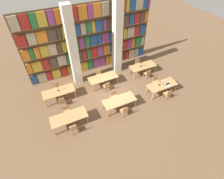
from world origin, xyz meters
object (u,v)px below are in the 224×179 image
object	(u,v)px
reading_table_0	(69,118)
chair_3	(114,96)
chair_11	(138,64)
desk_lamp_1	(58,88)
pillar_left	(73,49)
chair_2	(124,111)
reading_table_3	(59,92)
pillar_center	(117,39)
reading_table_1	(119,101)
reading_table_5	(143,66)
desk_lamp_0	(160,82)
chair_10	(148,74)
reading_table_4	(103,78)
chair_8	(107,86)
reading_table_2	(162,85)
chair_9	(99,75)
desk_lamp_2	(141,63)
chair_5	(155,81)
chair_0	(73,129)
chair_6	(62,101)
chair_4	(168,94)
chair_1	(67,111)
laptop	(168,85)
chair_7	(57,88)

from	to	relation	value
reading_table_0	chair_3	bearing A→B (deg)	10.94
chair_11	desk_lamp_1	bearing A→B (deg)	6.00
pillar_left	chair_2	distance (m)	5.63
reading_table_3	pillar_center	bearing A→B (deg)	14.26
pillar_left	reading_table_1	bearing A→B (deg)	-66.56
pillar_left	chair_11	xyz separation A→B (m)	(5.29, -0.56, -2.53)
chair_3	reading_table_5	world-z (taller)	chair_3
desk_lamp_0	chair_10	size ratio (longest dim) A/B	0.44
reading_table_3	reading_table_4	size ratio (longest dim) A/B	1.00
desk_lamp_0	chair_8	size ratio (longest dim) A/B	0.44
reading_table_2	chair_11	world-z (taller)	chair_11
reading_table_1	chair_11	bearing A→B (deg)	43.72
chair_8	reading_table_1	bearing A→B (deg)	-87.31
chair_10	chair_9	bearing A→B (deg)	156.87
chair_2	desk_lamp_2	world-z (taller)	desk_lamp_2
desk_lamp_0	chair_5	bearing A→B (deg)	73.14
chair_8	reading_table_5	xyz separation A→B (m)	(3.68, 0.72, 0.21)
chair_0	reading_table_4	xyz separation A→B (m)	(3.38, 3.36, 0.21)
reading_table_0	reading_table_5	size ratio (longest dim) A/B	1.00
reading_table_1	pillar_left	bearing A→B (deg)	113.44
chair_3	chair_6	world-z (taller)	same
reading_table_0	chair_9	bearing A→B (deg)	44.97
desk_lamp_1	reading_table_2	bearing A→B (deg)	-20.31
chair_10	chair_3	bearing A→B (deg)	-162.46
desk_lamp_0	chair_8	distance (m)	3.94
chair_5	reading_table_3	xyz separation A→B (m)	(-7.09, 1.82, 0.21)
reading_table_0	chair_4	bearing A→B (deg)	-6.54
chair_6	reading_table_2	bearing A→B (deg)	-14.32
reading_table_1	desk_lamp_2	world-z (taller)	desk_lamp_2
chair_1	chair_3	distance (m)	3.41
chair_0	desk_lamp_1	world-z (taller)	desk_lamp_1
chair_9	reading_table_5	bearing A→B (deg)	167.66
laptop	desk_lamp_2	world-z (taller)	desk_lamp_2
pillar_left	chair_11	distance (m)	5.89
chair_1	reading_table_5	bearing A→B (deg)	-165.61
chair_0	chair_11	xyz separation A→B (m)	(7.00, 4.08, 0.00)
chair_6	reading_table_4	distance (m)	3.59
pillar_center	reading_table_2	xyz separation A→B (m)	(1.80, -3.93, -2.32)
chair_1	chair_5	distance (m)	7.00
chair_3	reading_table_5	bearing A→B (deg)	-152.26
desk_lamp_0	desk_lamp_1	size ratio (longest dim) A/B	0.84
pillar_left	chair_3	xyz separation A→B (m)	(1.71, -3.22, -2.53)
chair_2	reading_table_2	distance (m)	3.70
chair_5	reading_table_4	distance (m)	4.08
reading_table_4	chair_10	world-z (taller)	chair_10
pillar_center	chair_6	world-z (taller)	pillar_center
chair_0	reading_table_5	bearing A→B (deg)	25.33
reading_table_0	desk_lamp_0	size ratio (longest dim) A/B	5.82
chair_2	laptop	world-z (taller)	laptop
chair_7	reading_table_5	xyz separation A→B (m)	(7.11, -0.73, 0.21)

